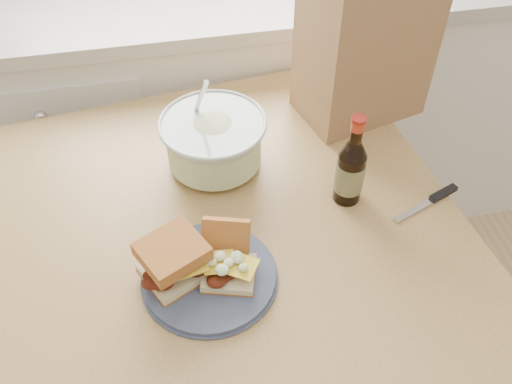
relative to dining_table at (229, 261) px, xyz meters
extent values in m
cube|color=white|center=(0.08, 0.84, -0.24)|extent=(2.40, 0.60, 0.90)
cube|color=tan|center=(0.00, 0.00, 0.10)|extent=(1.09, 1.09, 0.04)
cube|color=tan|center=(-0.48, 0.37, -0.31)|extent=(0.07, 0.07, 0.77)
cube|color=tan|center=(0.37, 0.48, -0.31)|extent=(0.07, 0.07, 0.77)
cylinder|color=#3E4864|center=(-0.05, -0.12, 0.13)|extent=(0.25, 0.25, 0.02)
cube|color=beige|center=(-0.11, -0.11, 0.15)|extent=(0.15, 0.14, 0.02)
cube|color=yellow|center=(-0.11, -0.11, 0.18)|extent=(0.09, 0.09, 0.00)
cube|color=#9F632A|center=(-0.11, -0.11, 0.20)|extent=(0.15, 0.14, 0.03)
cube|color=beige|center=(-0.02, -0.14, 0.14)|extent=(0.12, 0.11, 0.02)
cube|color=yellow|center=(-0.02, -0.14, 0.17)|extent=(0.07, 0.07, 0.00)
cube|color=#9F632A|center=(-0.01, -0.08, 0.17)|extent=(0.11, 0.09, 0.08)
cone|color=silver|center=(0.00, 0.19, 0.18)|extent=(0.23, 0.23, 0.12)
cylinder|color=silver|center=(0.00, 0.19, 0.17)|extent=(0.21, 0.21, 0.08)
torus|color=silver|center=(0.00, 0.19, 0.24)|extent=(0.24, 0.24, 0.01)
cylinder|color=silver|center=(-0.02, 0.23, 0.28)|extent=(0.04, 0.09, 0.16)
cylinder|color=black|center=(0.27, 0.03, 0.18)|extent=(0.06, 0.06, 0.12)
cone|color=black|center=(0.27, 0.03, 0.26)|extent=(0.06, 0.06, 0.04)
cylinder|color=black|center=(0.27, 0.03, 0.31)|extent=(0.02, 0.02, 0.05)
cylinder|color=#B43018|center=(0.27, 0.03, 0.32)|extent=(0.03, 0.03, 0.02)
cylinder|color=maroon|center=(0.27, 0.03, 0.34)|extent=(0.03, 0.03, 0.01)
cylinder|color=#363F1F|center=(0.27, 0.03, 0.19)|extent=(0.06, 0.06, 0.07)
cube|color=silver|center=(0.40, -0.03, 0.12)|extent=(0.12, 0.06, 0.00)
cube|color=black|center=(0.48, 0.00, 0.13)|extent=(0.07, 0.04, 0.01)
cube|color=#A57A50|center=(0.39, 0.33, 0.30)|extent=(0.32, 0.25, 0.37)
camera|label=1|loc=(-0.09, -0.76, 1.03)|focal=40.00mm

